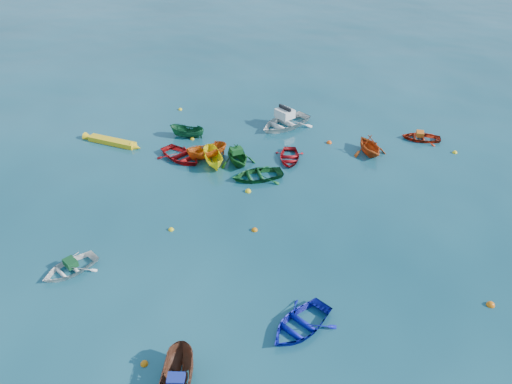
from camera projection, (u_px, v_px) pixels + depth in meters
The scene contains 27 objects.
ground at pixel (207, 246), 25.02m from camera, with size 160.00×160.00×0.00m, color #093645.
dinghy_white_near at pixel (70, 271), 23.52m from camera, with size 1.91×2.66×0.55m, color white.
dinghy_blue_se at pixel (300, 328), 20.63m from camera, with size 2.25×3.15×0.65m, color #0D14A4.
sampan_yellow_mid at pixel (214, 165), 31.79m from camera, with size 1.04×2.75×1.07m, color yellow.
dinghy_green_e at pixel (257, 178), 30.44m from camera, with size 2.24×3.14×0.65m, color #135121.
dinghy_red_nw at pixel (181, 159), 32.43m from camera, with size 2.34×3.27×0.68m, color #9E0D0F.
sampan_orange_n at pixel (207, 158), 32.48m from camera, with size 1.04×2.75×1.06m, color #B94D11.
dinghy_green_n at pixel (237, 163), 31.92m from camera, with size 2.31×2.68×1.41m, color #13531C.
dinghy_red_ne at pixel (420, 139), 34.70m from camera, with size 1.87×2.62×0.54m, color #AC250E.
dinghy_red_far at pixel (289, 160), 32.33m from camera, with size 1.90×2.66×0.55m, color #A10D13.
dinghy_orange_far at pixel (369, 153), 33.04m from camera, with size 2.26×2.62×1.38m, color #C14512.
sampan_green_far at pixel (187, 137), 35.00m from camera, with size 0.93×2.46×0.95m, color #124E2A.
kayak_yellow at pixel (113, 144), 34.18m from camera, with size 0.64×4.26×0.44m, color yellow, non-canonical shape.
motorboat_white at pixel (284, 126), 36.44m from camera, with size 3.01×4.21×1.47m, color white.
tarp_green_a at pixel (70, 263), 23.34m from camera, with size 0.65×0.49×0.31m, color #114621.
tarp_blue_a at pixel (176, 380), 17.71m from camera, with size 0.62×0.47×0.30m, color navy.
tarp_green_b at pixel (236, 151), 31.51m from camera, with size 0.74×0.56×0.36m, color #124B1B.
tarp_orange_b at pixel (420, 134), 34.48m from camera, with size 0.65×0.49×0.31m, color orange.
buoy_ye_a at pixel (171, 230), 26.13m from camera, with size 0.29×0.29×0.29m, color yellow.
buoy_or_b at pixel (144, 364), 19.13m from camera, with size 0.31×0.31×0.31m, color orange.
buoy_ye_b at pixel (192, 139), 34.72m from camera, with size 0.30×0.30×0.30m, color yellow.
buoy_or_c at pixel (255, 230), 26.10m from camera, with size 0.33×0.33×0.33m, color #D06D0B.
buoy_ye_c at pixel (248, 192), 29.18m from camera, with size 0.36×0.36×0.36m, color yellow.
buoy_or_d at pixel (490, 305), 21.68m from camera, with size 0.37×0.37×0.37m, color orange.
buoy_ye_d at pixel (180, 110), 38.87m from camera, with size 0.30×0.30×0.30m, color yellow.
buoy_or_e at pixel (329, 143), 34.25m from camera, with size 0.37×0.37×0.37m, color #EC4C0C.
buoy_ye_e at pixel (455, 153), 33.09m from camera, with size 0.32×0.32×0.32m, color yellow.
Camera 1 is at (11.75, -15.61, 16.06)m, focal length 35.00 mm.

